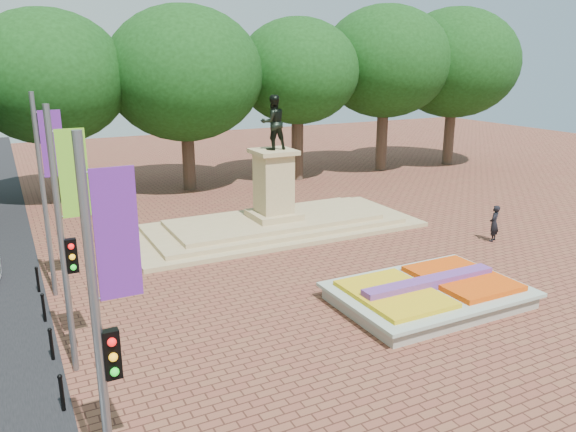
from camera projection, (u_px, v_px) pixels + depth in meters
The scene contains 7 objects.
ground at pixel (370, 288), 20.32m from camera, with size 90.00×90.00×0.00m, color brown.
flower_bed at pixel (429, 293), 18.96m from camera, with size 6.30×4.30×0.91m.
monument at pixel (274, 212), 26.93m from camera, with size 14.00×6.00×6.40m.
tree_row_back at pixel (237, 80), 34.94m from camera, with size 44.80×8.80×10.43m.
banner_poles at pixel (67, 234), 13.73m from camera, with size 0.88×11.17×7.00m.
bollard_row at pixel (56, 365), 14.21m from camera, with size 0.12×13.12×0.98m.
pedestrian at pixel (494, 223), 25.25m from camera, with size 0.61×0.40×1.67m, color black.
Camera 1 is at (-11.21, -15.43, 8.05)m, focal length 35.00 mm.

